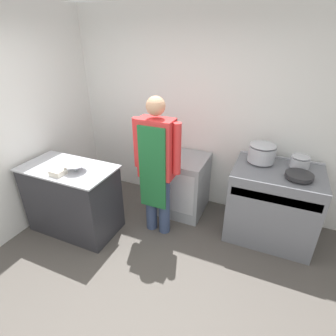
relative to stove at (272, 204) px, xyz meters
The scene contains 12 objects.
ground_plane 2.11m from the stove, 125.73° to the right, with size 14.00×14.00×0.00m, color #4C4742.
wall_back 1.56m from the stove, 159.44° to the left, with size 8.00×0.05×2.70m.
wall_left 3.17m from the stove, 167.34° to the right, with size 0.05×8.00×2.70m.
prep_counter 2.48m from the stove, 159.55° to the right, with size 1.14×0.63×0.89m.
stove is the anchor object (origin of this frame).
fridge_unit 1.20m from the stove, behind, with size 0.64×0.65×0.83m.
person_cook 1.50m from the stove, 159.95° to the right, with size 0.59×0.24×1.74m.
mixing_bowl 2.38m from the stove, 157.54° to the right, with size 0.26×0.26×0.09m.
plastic_tub 2.55m from the stove, 155.42° to the right, with size 0.15×0.15×0.06m.
stock_pot 0.65m from the stove, 149.47° to the left, with size 0.32×0.32×0.23m.
saute_pan 0.55m from the stove, 33.12° to the right, with size 0.29×0.29×0.04m.
sauce_pot 0.60m from the stove, 33.57° to the left, with size 0.21×0.21×0.15m.
Camera 1 is at (1.09, -1.27, 2.31)m, focal length 28.00 mm.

